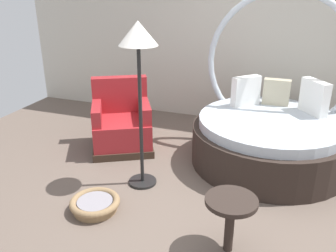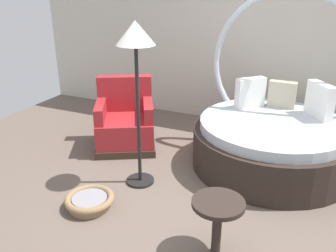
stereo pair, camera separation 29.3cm
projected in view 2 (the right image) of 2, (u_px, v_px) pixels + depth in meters
The scene contains 7 objects.
ground_plane at pixel (212, 201), 3.82m from camera, with size 8.00×8.00×0.02m, color #66564C.
back_wall at pixel (267, 26), 5.29m from camera, with size 8.00×0.12×3.09m, color beige.
round_daybed at pixel (273, 134), 4.44m from camera, with size 1.93×1.93×2.12m.
red_armchair at pixel (125, 123), 4.98m from camera, with size 1.08×1.08×0.94m.
pet_basket at pixel (90, 201), 3.69m from camera, with size 0.51×0.51×0.13m.
side_table at pixel (218, 211), 2.93m from camera, with size 0.44×0.44×0.52m.
floor_lamp at pixel (136, 50), 3.59m from camera, with size 0.40×0.40×1.82m.
Camera 2 is at (0.89, -3.14, 2.19)m, focal length 38.23 mm.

